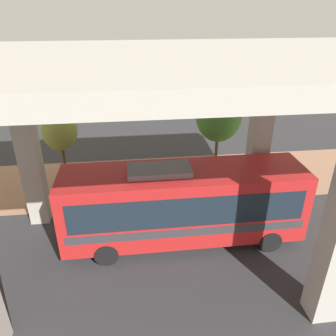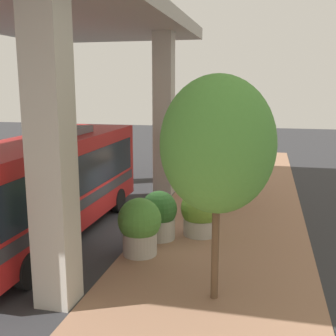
{
  "view_description": "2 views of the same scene",
  "coord_description": "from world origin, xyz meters",
  "px_view_note": "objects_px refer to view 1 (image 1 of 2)",
  "views": [
    {
      "loc": [
        14.9,
        -0.78,
        9.85
      ],
      "look_at": [
        -0.46,
        1.07,
        2.02
      ],
      "focal_mm": 35.0,
      "sensor_mm": 36.0,
      "label": 1
    },
    {
      "loc": [
        -4.37,
        14.31,
        5.34
      ],
      "look_at": [
        -0.77,
        -0.98,
        2.23
      ],
      "focal_mm": 45.0,
      "sensor_mm": 36.0,
      "label": 2
    }
  ],
  "objects_px": {
    "planter_middle": "(160,184)",
    "bus": "(183,201)",
    "fire_hydrant": "(29,197)",
    "planter_front": "(117,177)",
    "planter_extra": "(188,183)",
    "planter_back": "(146,174)",
    "street_tree_near": "(60,131)",
    "street_tree_far": "(219,115)"
  },
  "relations": [
    {
      "from": "street_tree_near",
      "to": "street_tree_far",
      "type": "distance_m",
      "value": 9.24
    },
    {
      "from": "fire_hydrant",
      "to": "planter_front",
      "type": "distance_m",
      "value": 4.82
    },
    {
      "from": "street_tree_near",
      "to": "street_tree_far",
      "type": "bearing_deg",
      "value": 90.42
    },
    {
      "from": "bus",
      "to": "street_tree_far",
      "type": "bearing_deg",
      "value": 153.33
    },
    {
      "from": "planter_middle",
      "to": "bus",
      "type": "bearing_deg",
      "value": 10.31
    },
    {
      "from": "bus",
      "to": "fire_hydrant",
      "type": "xyz_separation_m",
      "value": [
        -3.68,
        -7.71,
        -1.5
      ]
    },
    {
      "from": "planter_front",
      "to": "planter_extra",
      "type": "relative_size",
      "value": 0.89
    },
    {
      "from": "planter_front",
      "to": "street_tree_near",
      "type": "relative_size",
      "value": 0.36
    },
    {
      "from": "bus",
      "to": "street_tree_near",
      "type": "relative_size",
      "value": 2.29
    },
    {
      "from": "planter_middle",
      "to": "planter_back",
      "type": "bearing_deg",
      "value": -152.16
    },
    {
      "from": "planter_middle",
      "to": "street_tree_far",
      "type": "distance_m",
      "value": 5.44
    },
    {
      "from": "fire_hydrant",
      "to": "street_tree_far",
      "type": "relative_size",
      "value": 0.19
    },
    {
      "from": "bus",
      "to": "planter_back",
      "type": "relative_size",
      "value": 6.1
    },
    {
      "from": "planter_front",
      "to": "bus",
      "type": "bearing_deg",
      "value": 31.75
    },
    {
      "from": "bus",
      "to": "fire_hydrant",
      "type": "relative_size",
      "value": 9.71
    },
    {
      "from": "planter_middle",
      "to": "street_tree_far",
      "type": "xyz_separation_m",
      "value": [
        -2.42,
        3.77,
        3.08
      ]
    },
    {
      "from": "planter_back",
      "to": "street_tree_far",
      "type": "height_order",
      "value": "street_tree_far"
    },
    {
      "from": "fire_hydrant",
      "to": "planter_back",
      "type": "height_order",
      "value": "planter_back"
    },
    {
      "from": "bus",
      "to": "planter_front",
      "type": "bearing_deg",
      "value": -148.25
    },
    {
      "from": "planter_front",
      "to": "planter_back",
      "type": "distance_m",
      "value": 1.68
    },
    {
      "from": "planter_front",
      "to": "planter_middle",
      "type": "relative_size",
      "value": 0.95
    },
    {
      "from": "fire_hydrant",
      "to": "street_tree_near",
      "type": "relative_size",
      "value": 0.24
    },
    {
      "from": "bus",
      "to": "planter_extra",
      "type": "relative_size",
      "value": 5.65
    },
    {
      "from": "planter_back",
      "to": "planter_extra",
      "type": "relative_size",
      "value": 0.93
    },
    {
      "from": "planter_front",
      "to": "planter_middle",
      "type": "bearing_deg",
      "value": 62.97
    },
    {
      "from": "street_tree_near",
      "to": "planter_front",
      "type": "bearing_deg",
      "value": 69.68
    },
    {
      "from": "planter_middle",
      "to": "street_tree_near",
      "type": "xyz_separation_m",
      "value": [
        -2.35,
        -5.45,
        2.51
      ]
    },
    {
      "from": "planter_back",
      "to": "planter_extra",
      "type": "xyz_separation_m",
      "value": [
        1.59,
        2.23,
        0.13
      ]
    },
    {
      "from": "planter_front",
      "to": "street_tree_near",
      "type": "height_order",
      "value": "street_tree_near"
    },
    {
      "from": "planter_middle",
      "to": "planter_front",
      "type": "bearing_deg",
      "value": -117.03
    },
    {
      "from": "planter_extra",
      "to": "street_tree_far",
      "type": "height_order",
      "value": "street_tree_far"
    },
    {
      "from": "bus",
      "to": "street_tree_far",
      "type": "relative_size",
      "value": 1.87
    },
    {
      "from": "planter_middle",
      "to": "street_tree_far",
      "type": "bearing_deg",
      "value": 122.68
    },
    {
      "from": "fire_hydrant",
      "to": "planter_front",
      "type": "xyz_separation_m",
      "value": [
        -1.27,
        4.65,
        0.29
      ]
    },
    {
      "from": "planter_middle",
      "to": "planter_extra",
      "type": "bearing_deg",
      "value": 80.9
    },
    {
      "from": "planter_front",
      "to": "planter_middle",
      "type": "distance_m",
      "value": 2.68
    },
    {
      "from": "planter_middle",
      "to": "street_tree_far",
      "type": "height_order",
      "value": "street_tree_far"
    },
    {
      "from": "bus",
      "to": "fire_hydrant",
      "type": "bearing_deg",
      "value": -115.54
    },
    {
      "from": "bus",
      "to": "planter_extra",
      "type": "bearing_deg",
      "value": 166.61
    },
    {
      "from": "bus",
      "to": "street_tree_near",
      "type": "bearing_deg",
      "value": -134.81
    },
    {
      "from": "street_tree_near",
      "to": "planter_back",
      "type": "bearing_deg",
      "value": 78.08
    },
    {
      "from": "planter_extra",
      "to": "planter_front",
      "type": "bearing_deg",
      "value": -110.53
    }
  ]
}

